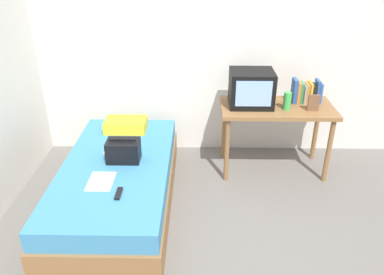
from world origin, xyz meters
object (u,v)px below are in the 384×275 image
pillow (126,125)px  remote_silver (107,151)px  tv (251,88)px  bed (118,184)px  desk (276,114)px  water_bottle (287,101)px  magazine (101,181)px  picture_frame (314,103)px  handbag (123,151)px  remote_dark (119,193)px  book_row (306,92)px

pillow → remote_silver: 0.50m
tv → bed: bearing=-151.2°
desk → water_bottle: size_ratio=6.43×
magazine → desk: bearing=31.0°
water_bottle → picture_frame: 0.26m
pillow → handbag: bearing=-81.7°
bed → magazine: 0.39m
water_bottle → handbag: size_ratio=0.60×
remote_silver → remote_dark: bearing=-70.8°
pillow → magazine: 1.01m
handbag → water_bottle: bearing=18.6°
picture_frame → handbag: picture_frame is taller
desk → handbag: bearing=-157.6°
bed → tv: 1.64m
remote_dark → remote_silver: size_ratio=1.08×
water_bottle → magazine: water_bottle is taller
pillow → desk: bearing=-0.9°
desk → remote_dark: 1.87m
handbag → magazine: size_ratio=1.03×
desk → book_row: book_row is taller
remote_silver → picture_frame: bearing=9.6°
picture_frame → magazine: (-1.96, -0.86, -0.38)m
desk → bed: bearing=-156.6°
remote_dark → remote_silver: (-0.24, 0.70, 0.00)m
picture_frame → water_bottle: bearing=172.7°
desk → picture_frame: bearing=-20.1°
desk → book_row: size_ratio=3.91×
tv → book_row: (0.59, 0.09, -0.07)m
water_bottle → magazine: bearing=-152.4°
bed → magazine: (-0.07, -0.30, 0.23)m
book_row → picture_frame: size_ratio=1.76×
water_bottle → pillow: size_ratio=0.41×
bed → remote_silver: remote_silver is taller
pillow → book_row: bearing=3.0°
water_bottle → handbag: water_bottle is taller
tv → remote_dark: (-1.17, -1.20, -0.47)m
desk → remote_dark: desk is taller
bed → water_bottle: size_ratio=11.09×
bed → handbag: 0.34m
desk → handbag: size_ratio=3.87×
tv → picture_frame: tv is taller
book_row → magazine: (-1.95, -1.11, -0.41)m
pillow → remote_dark: 1.20m
book_row → picture_frame: (0.02, -0.24, -0.02)m
tv → handbag: (-1.22, -0.65, -0.38)m
picture_frame → handbag: size_ratio=0.56×
water_bottle → book_row: size_ratio=0.61×
bed → desk: desk is taller
water_bottle → remote_dark: size_ratio=1.16×
tv → pillow: tv is taller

